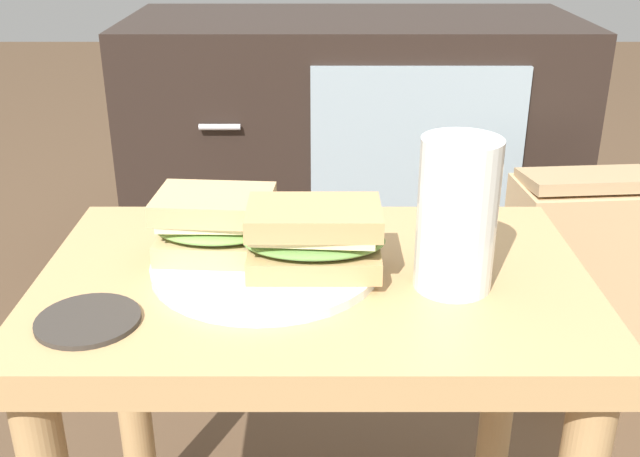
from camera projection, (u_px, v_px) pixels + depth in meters
side_table at (315, 349)px, 0.80m from camera, size 0.56×0.36×0.46m
tv_cabinet at (352, 148)px, 1.70m from camera, size 0.96×0.46×0.58m
plate at (267, 264)px, 0.77m from camera, size 0.23×0.23×0.01m
sandwich_front at (216, 224)px, 0.77m from camera, size 0.13×0.10×0.07m
sandwich_back at (317, 238)px, 0.74m from camera, size 0.14×0.09×0.07m
beer_glass at (458, 219)px, 0.71m from camera, size 0.08×0.08×0.15m
coaster at (89, 320)px, 0.67m from camera, size 0.09×0.09×0.01m
paper_bag at (577, 278)px, 1.33m from camera, size 0.25×0.16×0.39m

